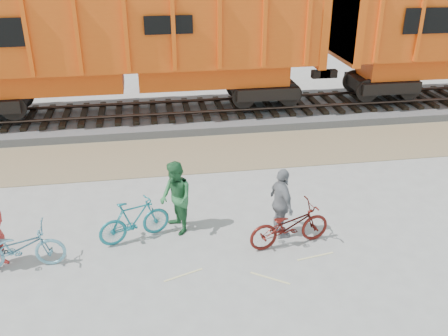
{
  "coord_description": "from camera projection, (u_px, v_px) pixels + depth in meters",
  "views": [
    {
      "loc": [
        -1.52,
        -9.43,
        6.64
      ],
      "look_at": [
        0.25,
        1.5,
        1.36
      ],
      "focal_mm": 40.0,
      "sensor_mm": 36.0,
      "label": 1
    }
  ],
  "objects": [
    {
      "name": "ballast_bed",
      "position": [
        187.0,
        115.0,
        19.44
      ],
      "size": [
        120.0,
        4.0,
        0.3
      ],
      "primitive_type": "cube",
      "color": "slate",
      "rests_on": "ground"
    },
    {
      "name": "track",
      "position": [
        187.0,
        107.0,
        19.3
      ],
      "size": [
        120.0,
        2.6,
        0.24
      ],
      "color": "black",
      "rests_on": "ballast_bed"
    },
    {
      "name": "ground",
      "position": [
        224.0,
        249.0,
        11.48
      ],
      "size": [
        120.0,
        120.0,
        0.0
      ],
      "primitive_type": "plane",
      "color": "#9E9E99",
      "rests_on": "ground"
    },
    {
      "name": "gravel_strip",
      "position": [
        197.0,
        154.0,
        16.38
      ],
      "size": [
        120.0,
        3.0,
        0.02
      ],
      "primitive_type": "cube",
      "color": "#887554",
      "rests_on": "ground"
    },
    {
      "name": "bicycle_teal",
      "position": [
        134.0,
        220.0,
        11.66
      ],
      "size": [
        1.8,
        1.05,
        1.04
      ],
      "primitive_type": "imported",
      "rotation": [
        0.0,
        0.0,
        1.92
      ],
      "color": "#19727E",
      "rests_on": "ground"
    },
    {
      "name": "hopper_car_center",
      "position": [
        128.0,
        42.0,
        17.91
      ],
      "size": [
        14.0,
        3.13,
        4.65
      ],
      "color": "black",
      "rests_on": "track"
    },
    {
      "name": "bicycle_blue",
      "position": [
        18.0,
        247.0,
        10.67
      ],
      "size": [
        1.95,
        0.71,
        1.02
      ],
      "primitive_type": "imported",
      "rotation": [
        0.0,
        0.0,
        1.59
      ],
      "color": "#66A5BA",
      "rests_on": "ground"
    },
    {
      "name": "bicycle_maroon",
      "position": [
        290.0,
        225.0,
        11.46
      ],
      "size": [
        2.05,
        1.02,
        1.03
      ],
      "primitive_type": "imported",
      "rotation": [
        0.0,
        0.0,
        1.75
      ],
      "color": "#51130E",
      "rests_on": "ground"
    },
    {
      "name": "person_woman",
      "position": [
        282.0,
        203.0,
        11.64
      ],
      "size": [
        0.61,
        1.09,
        1.75
      ],
      "primitive_type": "imported",
      "rotation": [
        0.0,
        0.0,
        1.76
      ],
      "color": "gray",
      "rests_on": "ground"
    },
    {
      "name": "person_man",
      "position": [
        176.0,
        198.0,
        11.81
      ],
      "size": [
        0.93,
        1.06,
        1.82
      ],
      "primitive_type": "imported",
      "rotation": [
        0.0,
        0.0,
        -1.25
      ],
      "color": "#2A6939",
      "rests_on": "ground"
    }
  ]
}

